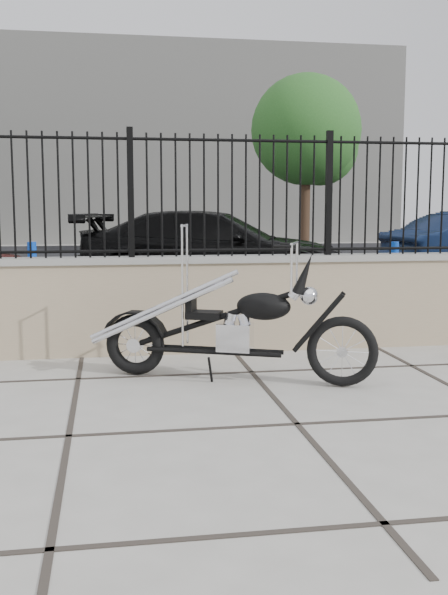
% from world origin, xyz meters
% --- Properties ---
extents(ground_plane, '(90.00, 90.00, 0.00)m').
position_xyz_m(ground_plane, '(0.00, 0.00, 0.00)').
color(ground_plane, '#99968E').
rests_on(ground_plane, ground).
extents(parking_lot, '(30.00, 30.00, 0.00)m').
position_xyz_m(parking_lot, '(0.00, 12.50, 0.00)').
color(parking_lot, black).
rests_on(parking_lot, ground).
extents(retaining_wall, '(14.00, 0.36, 0.96)m').
position_xyz_m(retaining_wall, '(0.00, 2.50, 0.48)').
color(retaining_wall, gray).
rests_on(retaining_wall, ground_plane).
extents(iron_fence, '(14.00, 0.08, 1.20)m').
position_xyz_m(iron_fence, '(0.00, 2.50, 1.56)').
color(iron_fence, black).
rests_on(iron_fence, retaining_wall).
extents(background_building, '(22.00, 6.00, 8.00)m').
position_xyz_m(background_building, '(0.00, 26.50, 4.00)').
color(background_building, beige).
rests_on(background_building, ground_plane).
extents(chopper_motorcycle, '(2.19, 1.22, 1.33)m').
position_xyz_m(chopper_motorcycle, '(-0.24, 1.26, 0.66)').
color(chopper_motorcycle, black).
rests_on(chopper_motorcycle, ground_plane).
extents(car_black, '(5.13, 3.29, 1.38)m').
position_xyz_m(car_black, '(0.62, 7.76, 0.69)').
color(car_black, black).
rests_on(car_black, parking_lot).
extents(bollard_a, '(0.12, 0.12, 0.99)m').
position_xyz_m(bollard_a, '(-2.23, 5.15, 0.50)').
color(bollard_a, blue).
rests_on(bollard_a, ground_plane).
extents(bollard_b, '(0.13, 0.13, 0.96)m').
position_xyz_m(bollard_b, '(2.82, 5.03, 0.48)').
color(bollard_b, blue).
rests_on(bollard_b, ground_plane).
extents(tree_right, '(3.29, 3.29, 5.55)m').
position_xyz_m(tree_right, '(4.68, 16.14, 3.88)').
color(tree_right, '#382619').
rests_on(tree_right, ground_plane).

